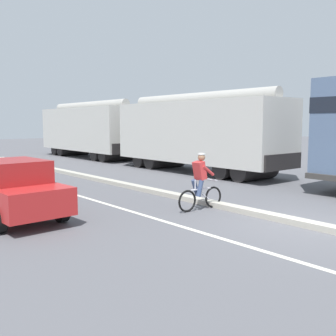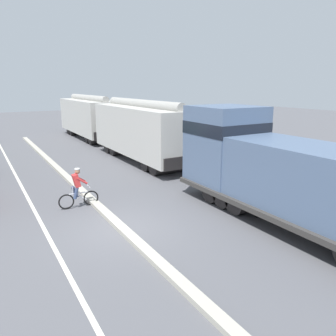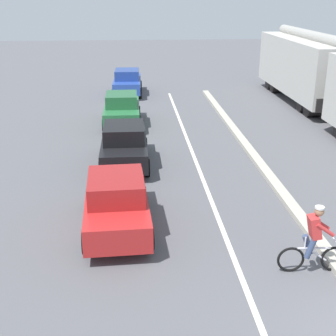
{
  "view_description": "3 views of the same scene",
  "coord_description": "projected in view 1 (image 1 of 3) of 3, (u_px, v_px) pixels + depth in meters",
  "views": [
    {
      "loc": [
        -8.91,
        -5.33,
        2.61
      ],
      "look_at": [
        -0.57,
        4.59,
        1.12
      ],
      "focal_mm": 42.0,
      "sensor_mm": 36.0,
      "label": 1
    },
    {
      "loc": [
        -4.14,
        -10.38,
        5.1
      ],
      "look_at": [
        2.74,
        1.2,
        1.68
      ],
      "focal_mm": 35.0,
      "sensor_mm": 36.0,
      "label": 2
    },
    {
      "loc": [
        -4.86,
        -6.41,
        6.33
      ],
      "look_at": [
        -3.78,
        7.42,
        1.06
      ],
      "focal_mm": 50.0,
      "sensor_mm": 36.0,
      "label": 3
    }
  ],
  "objects": [
    {
      "name": "cyclist",
      "position": [
        200.0,
        183.0,
        11.76
      ],
      "size": [
        1.71,
        0.48,
        1.71
      ],
      "color": "black",
      "rests_on": "ground"
    },
    {
      "name": "ground_plane",
      "position": [
        300.0,
        225.0,
        10.04
      ],
      "size": [
        120.0,
        120.0,
        0.0
      ],
      "primitive_type": "plane",
      "color": "#56565B"
    },
    {
      "name": "hopper_car_middle",
      "position": [
        89.0,
        130.0,
        29.46
      ],
      "size": [
        2.9,
        10.6,
        4.18
      ],
      "color": "#BAB8B0",
      "rests_on": "ground"
    },
    {
      "name": "lane_stripe",
      "position": [
        99.0,
        202.0,
        13.07
      ],
      "size": [
        0.14,
        36.0,
        0.01
      ],
      "primitive_type": "cube",
      "color": "silver",
      "rests_on": "ground"
    },
    {
      "name": "parked_car_red",
      "position": [
        11.0,
        189.0,
        10.73
      ],
      "size": [
        1.96,
        4.26,
        1.62
      ],
      "color": "red",
      "rests_on": "ground"
    },
    {
      "name": "median_curb",
      "position": [
        155.0,
        191.0,
        14.6
      ],
      "size": [
        0.36,
        36.0,
        0.16
      ],
      "primitive_type": "cube",
      "color": "#B2AD9E",
      "rests_on": "ground"
    },
    {
      "name": "hopper_car_lead",
      "position": [
        198.0,
        133.0,
        20.64
      ],
      "size": [
        2.9,
        10.6,
        4.18
      ],
      "color": "beige",
      "rests_on": "ground"
    }
  ]
}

